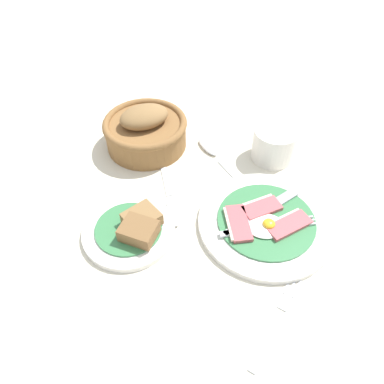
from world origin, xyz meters
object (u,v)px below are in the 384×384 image
(teaspoon_near_cup, at_px, (171,203))
(fork_on_cloth, at_px, (276,321))
(sugar_cup, at_px, (274,143))
(bread_plate, at_px, (132,229))
(bread_basket, at_px, (146,130))
(teaspoon_by_saucer, at_px, (214,154))
(breakfast_plate, at_px, (266,222))

(teaspoon_near_cup, bearing_deg, fork_on_cloth, 24.00)
(teaspoon_near_cup, bearing_deg, sugar_cup, 111.54)
(bread_plate, relative_size, fork_on_cloth, 1.16)
(bread_basket, height_order, teaspoon_by_saucer, bread_basket)
(teaspoon_by_saucer, relative_size, fork_on_cloth, 1.22)
(bread_basket, xyz_separation_m, teaspoon_by_saucer, (0.15, -0.06, -0.04))
(fork_on_cloth, bearing_deg, teaspoon_by_saucer, 43.26)
(breakfast_plate, height_order, bread_basket, bread_basket)
(sugar_cup, distance_m, teaspoon_by_saucer, 0.14)
(bread_basket, bearing_deg, teaspoon_near_cup, -79.63)
(breakfast_plate, height_order, fork_on_cloth, breakfast_plate)
(breakfast_plate, distance_m, fork_on_cloth, 0.19)
(bread_plate, xyz_separation_m, fork_on_cloth, (0.22, -0.21, -0.01))
(fork_on_cloth, bearing_deg, teaspoon_near_cup, 67.09)
(bread_plate, distance_m, teaspoon_near_cup, 0.10)
(teaspoon_near_cup, bearing_deg, breakfast_plate, 62.48)
(breakfast_plate, relative_size, bread_basket, 1.36)
(bread_basket, bearing_deg, bread_plate, -99.60)
(breakfast_plate, distance_m, bread_basket, 0.35)
(breakfast_plate, xyz_separation_m, bread_basket, (-0.21, 0.28, 0.03))
(bread_basket, xyz_separation_m, fork_on_cloth, (0.17, -0.47, -0.04))
(breakfast_plate, distance_m, sugar_cup, 0.21)
(teaspoon_by_saucer, bearing_deg, teaspoon_near_cup, 117.33)
(breakfast_plate, bearing_deg, teaspoon_by_saucer, 105.43)
(fork_on_cloth, bearing_deg, bread_basket, 60.49)
(breakfast_plate, xyz_separation_m, teaspoon_near_cup, (-0.17, 0.08, -0.00))
(fork_on_cloth, bearing_deg, sugar_cup, 24.43)
(teaspoon_by_saucer, relative_size, teaspoon_near_cup, 0.96)
(sugar_cup, distance_m, bread_basket, 0.29)
(breakfast_plate, relative_size, bread_plate, 1.49)
(teaspoon_by_saucer, height_order, fork_on_cloth, teaspoon_by_saucer)
(breakfast_plate, height_order, bread_plate, bread_plate)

